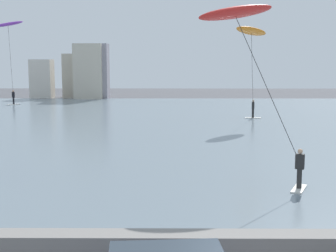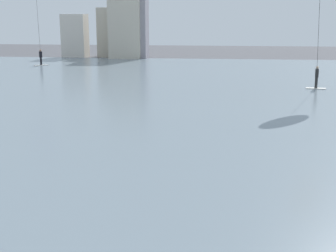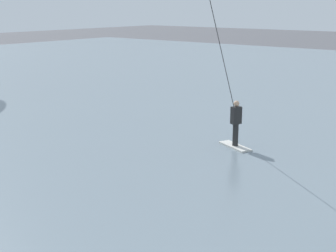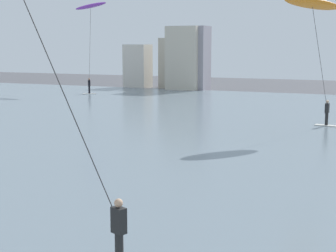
% 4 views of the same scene
% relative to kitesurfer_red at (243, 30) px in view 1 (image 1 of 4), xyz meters
% --- Properties ---
extents(seawall_barrier, '(60.00, 0.70, 0.97)m').
position_rel_kitesurfer_red_xyz_m(seawall_barrier, '(-0.92, -7.20, -5.85)').
color(seawall_barrier, gray).
rests_on(seawall_barrier, ground).
extents(water_bay, '(84.00, 52.00, 0.10)m').
position_rel_kitesurfer_red_xyz_m(water_bay, '(-0.92, 19.50, -6.28)').
color(water_bay, slate).
rests_on(water_bay, ground).
extents(far_shore_buildings, '(10.44, 4.85, 7.32)m').
position_rel_kitesurfer_red_xyz_m(far_shore_buildings, '(-14.92, 46.42, -2.93)').
color(far_shore_buildings, beige).
rests_on(far_shore_buildings, ground).
extents(kitesurfer_red, '(4.71, 1.82, 7.42)m').
position_rel_kitesurfer_red_xyz_m(kitesurfer_red, '(0.00, 0.00, 0.00)').
color(kitesurfer_red, silver).
rests_on(kitesurfer_red, water_bay).
extents(kitesurfer_orange, '(3.52, 5.09, 7.91)m').
position_rel_kitesurfer_red_xyz_m(kitesurfer_orange, '(3.74, 20.94, 0.70)').
color(kitesurfer_orange, silver).
rests_on(kitesurfer_orange, water_bay).
extents(kitesurfer_purple, '(3.67, 3.81, 9.75)m').
position_rel_kitesurfer_red_xyz_m(kitesurfer_purple, '(-21.77, 38.53, 2.31)').
color(kitesurfer_purple, silver).
rests_on(kitesurfer_purple, water_bay).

